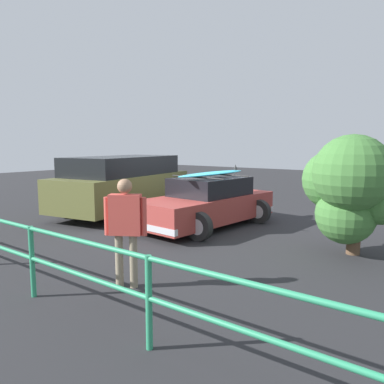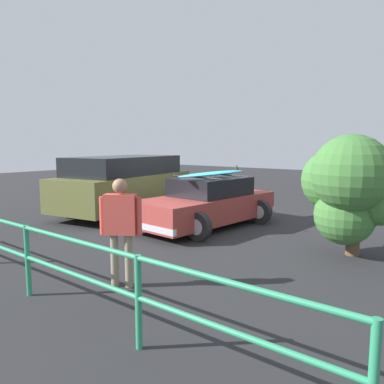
{
  "view_description": "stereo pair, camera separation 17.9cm",
  "coord_description": "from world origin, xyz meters",
  "views": [
    {
      "loc": [
        -5.86,
        7.88,
        2.09
      ],
      "look_at": [
        -0.42,
        0.76,
        0.95
      ],
      "focal_mm": 35.0,
      "sensor_mm": 36.0,
      "label": 1
    },
    {
      "loc": [
        -6.0,
        7.77,
        2.09
      ],
      "look_at": [
        -0.42,
        0.76,
        0.95
      ],
      "focal_mm": 35.0,
      "sensor_mm": 36.0,
      "label": 2
    }
  ],
  "objects": [
    {
      "name": "ground_plane",
      "position": [
        0.0,
        0.0,
        -0.01
      ],
      "size": [
        44.0,
        44.0,
        0.02
      ],
      "primitive_type": "cube",
      "color": "#28282B",
      "rests_on": "ground"
    },
    {
      "name": "sedan_car",
      "position": [
        -0.43,
        0.12,
        0.6
      ],
      "size": [
        2.43,
        4.08,
        1.53
      ],
      "color": "#9E3833",
      "rests_on": "ground"
    },
    {
      "name": "suv_car",
      "position": [
        2.69,
        0.14,
        0.91
      ],
      "size": [
        3.19,
        5.01,
        1.73
      ],
      "color": "brown",
      "rests_on": "ground"
    },
    {
      "name": "person_bystander",
      "position": [
        -1.87,
        4.25,
        0.96
      ],
      "size": [
        0.54,
        0.4,
        1.61
      ],
      "color": "gray",
      "rests_on": "ground"
    },
    {
      "name": "railing_fence",
      "position": [
        -1.12,
        5.28,
        0.68
      ],
      "size": [
        8.88,
        0.07,
        0.99
      ],
      "color": "#2D9366",
      "rests_on": "ground"
    },
    {
      "name": "bush_near_left",
      "position": [
        -4.01,
        0.63,
        1.31
      ],
      "size": [
        1.87,
        1.65,
        2.28
      ],
      "color": "brown",
      "rests_on": "ground"
    }
  ]
}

